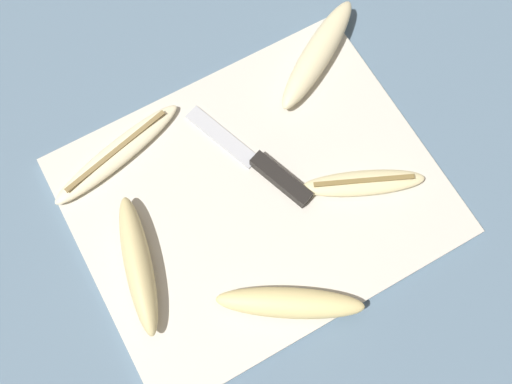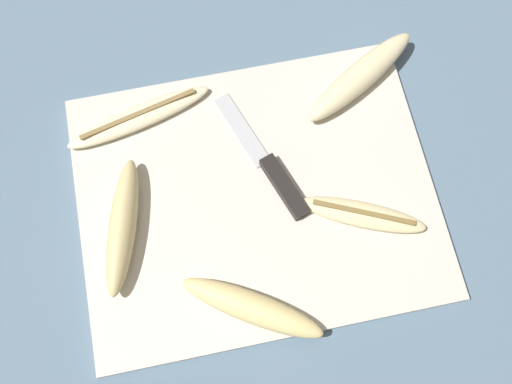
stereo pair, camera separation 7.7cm
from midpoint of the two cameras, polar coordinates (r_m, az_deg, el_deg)
ground_plane at (r=0.79m, az=2.76°, el=-0.92°), size 4.00×4.00×0.00m
cutting_board at (r=0.78m, az=2.78°, el=-0.79°), size 0.46×0.37×0.01m
knife at (r=0.78m, az=4.78°, el=0.93°), size 0.09×0.20×0.02m
banana_bright_far at (r=0.82m, az=-8.48°, el=6.70°), size 0.21×0.08×0.02m
banana_spotted_left at (r=0.75m, az=-9.81°, el=-3.65°), size 0.08×0.18×0.04m
banana_soft_right at (r=0.78m, az=12.90°, el=-2.53°), size 0.16×0.10×0.02m
banana_cream_curved at (r=0.85m, az=12.49°, el=10.37°), size 0.19×0.13×0.03m
banana_golden_short at (r=0.73m, az=2.70°, el=-11.41°), size 0.17×0.13×0.03m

